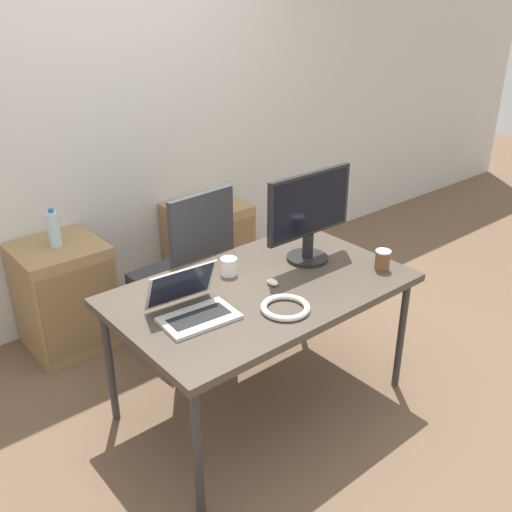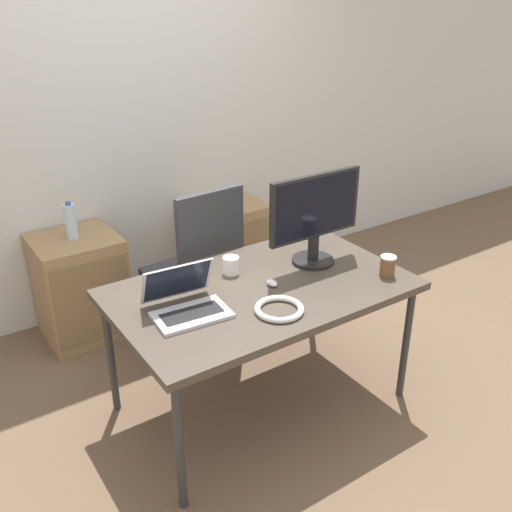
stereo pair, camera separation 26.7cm
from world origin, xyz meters
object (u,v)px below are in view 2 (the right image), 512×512
object	(u,v)px
cabinet_right	(227,247)
coffee_cup_brown	(388,266)
office_chair	(196,284)
cabinet_left	(80,286)
coffee_cup_white	(231,265)
mouse	(272,283)
water_bottle	(71,221)
cable_coil	(279,309)
monitor	(315,216)
laptop_center	(187,303)

from	to	relation	value
cabinet_right	coffee_cup_brown	xyz separation A→B (m)	(0.07, -1.50, 0.44)
office_chair	cabinet_left	distance (m)	0.76
office_chair	coffee_cup_white	xyz separation A→B (m)	(-0.08, -0.55, 0.38)
cabinet_right	mouse	distance (m)	1.41
cabinet_left	cabinet_right	bearing A→B (deg)	0.00
water_bottle	cable_coil	distance (m)	1.57
coffee_cup_brown	office_chair	bearing A→B (deg)	119.60
office_chair	coffee_cup_white	bearing A→B (deg)	-97.82
office_chair	mouse	size ratio (longest dim) A/B	15.66
cabinet_right	office_chair	bearing A→B (deg)	-137.23
monitor	cable_coil	world-z (taller)	monitor
office_chair	cable_coil	distance (m)	1.07
office_chair	cabinet_right	bearing A→B (deg)	42.77
water_bottle	mouse	world-z (taller)	water_bottle
water_bottle	coffee_cup_white	size ratio (longest dim) A/B	2.56
office_chair	water_bottle	world-z (taller)	office_chair
office_chair	monitor	xyz separation A→B (m)	(0.36, -0.69, 0.60)
laptop_center	coffee_cup_white	distance (m)	0.44
monitor	mouse	size ratio (longest dim) A/B	8.45
cabinet_left	water_bottle	size ratio (longest dim) A/B	2.90
coffee_cup_white	monitor	bearing A→B (deg)	-17.12
laptop_center	mouse	distance (m)	0.47
cabinet_left	coffee_cup_white	bearing A→B (deg)	-63.43
office_chair	coffee_cup_brown	world-z (taller)	office_chair
coffee_cup_white	laptop_center	bearing A→B (deg)	-149.60
cabinet_left	cabinet_right	distance (m)	1.10
mouse	coffee_cup_brown	size ratio (longest dim) A/B	0.62
cabinet_right	monitor	distance (m)	1.34
mouse	coffee_cup_brown	distance (m)	0.61
cable_coil	coffee_cup_white	bearing A→B (deg)	87.15
laptop_center	mouse	size ratio (longest dim) A/B	5.33
water_bottle	monitor	world-z (taller)	monitor
office_chair	water_bottle	distance (m)	0.86
monitor	coffee_cup_brown	bearing A→B (deg)	-57.12
coffee_cup_brown	cable_coil	xyz separation A→B (m)	(-0.68, 0.02, -0.04)
monitor	mouse	xyz separation A→B (m)	(-0.34, -0.10, -0.25)
monitor	coffee_cup_white	distance (m)	0.51
office_chair	mouse	bearing A→B (deg)	-88.56
cabinet_left	cabinet_right	size ratio (longest dim) A/B	1.00
coffee_cup_white	coffee_cup_brown	world-z (taller)	coffee_cup_brown
cabinet_left	laptop_center	bearing A→B (deg)	-83.76
cabinet_right	mouse	xyz separation A→B (m)	(-0.49, -1.26, 0.40)
office_chair	coffee_cup_brown	xyz separation A→B (m)	(0.58, -1.03, 0.39)
mouse	office_chair	bearing A→B (deg)	91.44
laptop_center	monitor	xyz separation A→B (m)	(0.82, 0.09, 0.22)
cabinet_right	water_bottle	bearing A→B (deg)	179.89
laptop_center	coffee_cup_brown	xyz separation A→B (m)	(1.04, -0.25, 0.01)
office_chair	cabinet_right	size ratio (longest dim) A/B	1.55
monitor	mouse	bearing A→B (deg)	-163.90
mouse	monitor	bearing A→B (deg)	16.10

